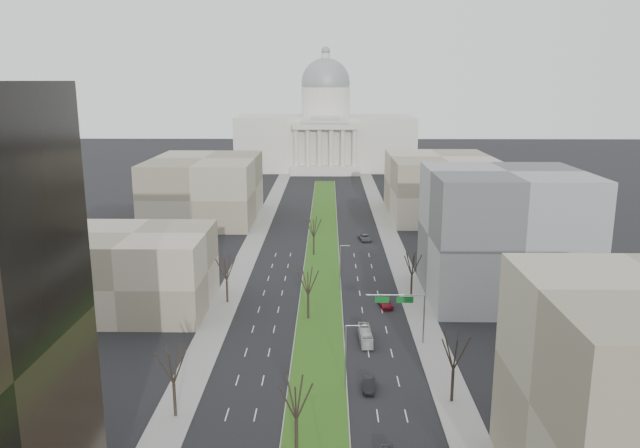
# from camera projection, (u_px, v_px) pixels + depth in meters

# --- Properties ---
(ground) EXTENTS (600.00, 600.00, 0.00)m
(ground) POSITION_uv_depth(u_px,v_px,m) (322.00, 255.00, 145.99)
(ground) COLOR black
(ground) RESTS_ON ground
(median) EXTENTS (8.00, 222.03, 0.20)m
(median) POSITION_uv_depth(u_px,v_px,m) (322.00, 256.00, 144.99)
(median) COLOR #999993
(median) RESTS_ON ground
(sidewalk_left) EXTENTS (5.00, 330.00, 0.15)m
(sidewalk_left) POSITION_uv_depth(u_px,v_px,m) (232.00, 290.00, 121.85)
(sidewalk_left) COLOR gray
(sidewalk_left) RESTS_ON ground
(sidewalk_right) EXTENTS (5.00, 330.00, 0.15)m
(sidewalk_right) POSITION_uv_depth(u_px,v_px,m) (411.00, 291.00, 121.39)
(sidewalk_right) COLOR gray
(sidewalk_right) RESTS_ON ground
(capitol) EXTENTS (80.00, 46.00, 55.00)m
(capitol) POSITION_uv_depth(u_px,v_px,m) (326.00, 133.00, 288.07)
(capitol) COLOR beige
(capitol) RESTS_ON ground
(building_beige_left) EXTENTS (26.00, 22.00, 14.00)m
(building_beige_left) POSITION_uv_depth(u_px,v_px,m) (135.00, 271.00, 110.76)
(building_beige_left) COLOR gray
(building_beige_left) RESTS_ON ground
(building_grey_right) EXTENTS (28.00, 26.00, 24.00)m
(building_grey_right) POSITION_uv_depth(u_px,v_px,m) (504.00, 235.00, 115.57)
(building_grey_right) COLOR #5A5D5F
(building_grey_right) RESTS_ON ground
(building_far_left) EXTENTS (30.00, 40.00, 18.00)m
(building_far_left) POSITION_uv_depth(u_px,v_px,m) (205.00, 188.00, 183.41)
(building_far_left) COLOR gray
(building_far_left) RESTS_ON ground
(building_far_right) EXTENTS (30.00, 40.00, 18.00)m
(building_far_right) POSITION_uv_depth(u_px,v_px,m) (440.00, 186.00, 187.35)
(building_far_right) COLOR gray
(building_far_right) RESTS_ON ground
(tree_left_mid) EXTENTS (5.40, 5.40, 9.72)m
(tree_left_mid) POSITION_uv_depth(u_px,v_px,m) (173.00, 363.00, 74.50)
(tree_left_mid) COLOR black
(tree_left_mid) RESTS_ON ground
(tree_left_far) EXTENTS (5.28, 5.28, 9.50)m
(tree_left_far) POSITION_uv_depth(u_px,v_px,m) (226.00, 267.00, 113.51)
(tree_left_far) COLOR black
(tree_left_far) RESTS_ON ground
(tree_right_mid) EXTENTS (5.52, 5.52, 9.94)m
(tree_right_mid) POSITION_uv_depth(u_px,v_px,m) (454.00, 350.00, 77.90)
(tree_right_mid) COLOR black
(tree_right_mid) RESTS_ON ground
(tree_right_far) EXTENTS (5.04, 5.04, 9.07)m
(tree_right_far) POSITION_uv_depth(u_px,v_px,m) (412.00, 263.00, 117.02)
(tree_right_far) COLOR black
(tree_right_far) RESTS_ON ground
(tree_median_a) EXTENTS (5.40, 5.40, 9.72)m
(tree_median_a) POSITION_uv_depth(u_px,v_px,m) (296.00, 398.00, 66.50)
(tree_median_a) COLOR black
(tree_median_a) RESTS_ON ground
(tree_median_b) EXTENTS (5.40, 5.40, 9.72)m
(tree_median_b) POSITION_uv_depth(u_px,v_px,m) (308.00, 280.00, 105.47)
(tree_median_b) COLOR black
(tree_median_b) RESTS_ON ground
(tree_median_c) EXTENTS (5.40, 5.40, 9.72)m
(tree_median_c) POSITION_uv_depth(u_px,v_px,m) (314.00, 226.00, 144.45)
(tree_median_c) COLOR black
(tree_median_c) RESTS_ON ground
(streetlamp_median_b) EXTENTS (1.90, 0.20, 9.16)m
(streetlamp_median_b) POSITION_uv_depth(u_px,v_px,m) (346.00, 356.00, 81.53)
(streetlamp_median_b) COLOR gray
(streetlamp_median_b) RESTS_ON ground
(streetlamp_median_c) EXTENTS (1.90, 0.20, 9.16)m
(streetlamp_median_c) POSITION_uv_depth(u_px,v_px,m) (340.00, 267.00, 120.51)
(streetlamp_median_c) COLOR gray
(streetlamp_median_c) RESTS_ON ground
(mast_arm_signs) EXTENTS (9.12, 0.24, 8.09)m
(mast_arm_signs) POSITION_uv_depth(u_px,v_px,m) (407.00, 307.00, 95.75)
(mast_arm_signs) COLOR gray
(mast_arm_signs) RESTS_ON ground
(car_black) EXTENTS (1.90, 4.47, 1.43)m
(car_black) POSITION_uv_depth(u_px,v_px,m) (369.00, 385.00, 82.49)
(car_black) COLOR black
(car_black) RESTS_ON ground
(car_red) EXTENTS (2.82, 5.43, 1.50)m
(car_red) POSITION_uv_depth(u_px,v_px,m) (385.00, 303.00, 112.79)
(car_red) COLOR maroon
(car_red) RESTS_ON ground
(car_grey_far) EXTENTS (3.40, 5.86, 1.53)m
(car_grey_far) POSITION_uv_depth(u_px,v_px,m) (365.00, 238.00, 159.44)
(car_grey_far) COLOR #45464C
(car_grey_far) RESTS_ON ground
(box_van) EXTENTS (2.03, 7.55, 2.09)m
(box_van) POSITION_uv_depth(u_px,v_px,m) (365.00, 335.00, 97.62)
(box_van) COLOR silver
(box_van) RESTS_ON ground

